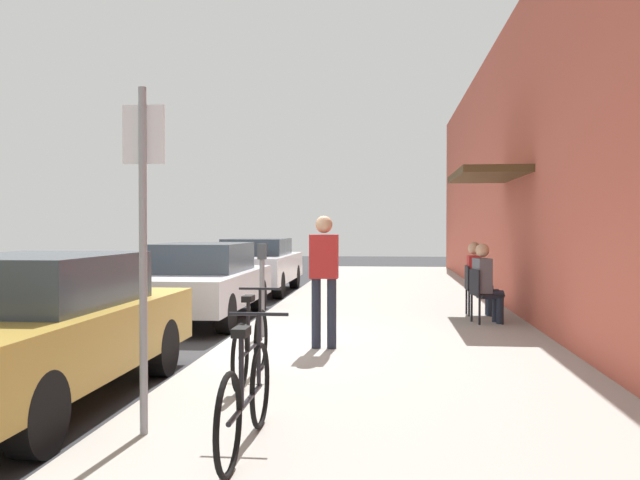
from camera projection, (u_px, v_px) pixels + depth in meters
The scene contains 15 objects.
ground_plane at pixel (220, 353), 9.02m from camera, with size 60.00×60.00×0.00m, color #2D2D30.
sidewalk_slab at pixel (389, 329), 10.79m from camera, with size 4.50×32.00×0.12m, color #9E9B93.
building_facade at pixel (545, 153), 10.51m from camera, with size 1.40×32.00×5.64m.
parked_car_0 at pixel (32, 328), 6.38m from camera, with size 1.80×4.40×1.41m.
parked_car_1 at pixel (201, 281), 12.12m from camera, with size 1.80×4.40×1.39m.
parked_car_2 at pixel (257, 264), 17.29m from camera, with size 1.80×4.40×1.38m.
parking_meter at pixel (262, 283), 9.62m from camera, with size 0.12×0.10×1.32m.
street_sign at pixel (143, 232), 5.08m from camera, with size 0.32×0.06×2.60m.
bicycle_0 at pixel (246, 398), 4.74m from camera, with size 0.46×1.71×0.90m.
bicycle_1 at pixel (251, 345), 6.88m from camera, with size 0.46×1.71×0.90m.
cafe_chair_0 at pixel (482, 292), 10.99m from camera, with size 0.52×0.52×0.87m.
seated_patron_0 at pixel (486, 280), 10.99m from camera, with size 0.48×0.43×1.29m.
cafe_chair_1 at pixel (474, 287), 11.99m from camera, with size 0.44×0.44×0.87m.
seated_patron_1 at pixel (478, 276), 11.98m from camera, with size 0.43×0.36×1.29m.
pedestrian_standing at pixel (324, 271), 8.69m from camera, with size 0.36×0.22×1.70m.
Camera 1 is at (2.22, -8.81, 1.68)m, focal length 38.16 mm.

